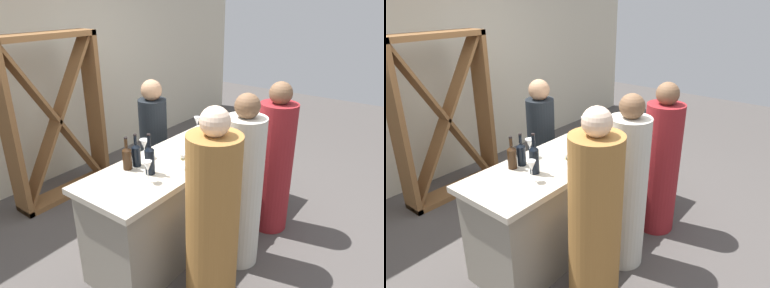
% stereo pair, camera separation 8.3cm
% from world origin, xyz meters
% --- Properties ---
extents(ground_plane, '(12.00, 12.00, 0.00)m').
position_xyz_m(ground_plane, '(0.00, 0.00, 0.00)').
color(ground_plane, '#4C4744').
extents(back_wall, '(8.00, 0.10, 2.80)m').
position_xyz_m(back_wall, '(0.00, 2.20, 1.40)').
color(back_wall, beige).
rests_on(back_wall, ground).
extents(bar_counter, '(2.33, 0.68, 0.91)m').
position_xyz_m(bar_counter, '(0.00, 0.00, 0.46)').
color(bar_counter, gray).
rests_on(bar_counter, ground).
extents(wine_rack, '(1.14, 0.28, 1.88)m').
position_xyz_m(wine_rack, '(-0.33, 1.65, 0.94)').
color(wine_rack, brown).
rests_on(wine_rack, ground).
extents(wine_bottle_leftmost_amber_brown, '(0.08, 0.08, 0.28)m').
position_xyz_m(wine_bottle_leftmost_amber_brown, '(-0.65, 0.18, 1.01)').
color(wine_bottle_leftmost_amber_brown, '#331E0F').
rests_on(wine_bottle_leftmost_amber_brown, bar_counter).
extents(wine_bottle_second_left_near_black, '(0.08, 0.08, 0.34)m').
position_xyz_m(wine_bottle_second_left_near_black, '(-0.60, -0.03, 1.04)').
color(wine_bottle_second_left_near_black, black).
rests_on(wine_bottle_second_left_near_black, bar_counter).
extents(wine_bottle_center_near_black, '(0.08, 0.08, 0.28)m').
position_xyz_m(wine_bottle_center_near_black, '(-0.56, 0.16, 1.01)').
color(wine_bottle_center_near_black, black).
rests_on(wine_bottle_center_near_black, bar_counter).
extents(wine_glass_near_left, '(0.08, 0.08, 0.16)m').
position_xyz_m(wine_glass_near_left, '(-0.07, -0.25, 1.02)').
color(wine_glass_near_left, white).
rests_on(wine_glass_near_left, bar_counter).
extents(wine_glass_near_center, '(0.07, 0.07, 0.15)m').
position_xyz_m(wine_glass_near_center, '(0.96, -0.23, 1.01)').
color(wine_glass_near_center, white).
rests_on(wine_glass_near_center, bar_counter).
extents(wine_glass_near_right, '(0.08, 0.08, 0.14)m').
position_xyz_m(wine_glass_near_right, '(-0.37, -0.19, 1.01)').
color(wine_glass_near_right, white).
rests_on(wine_glass_near_right, bar_counter).
extents(wine_glass_far_left, '(0.07, 0.07, 0.17)m').
position_xyz_m(wine_glass_far_left, '(-0.71, -0.10, 1.03)').
color(wine_glass_far_left, white).
rests_on(wine_glass_far_left, bar_counter).
extents(wine_glass_far_center, '(0.07, 0.07, 0.17)m').
position_xyz_m(wine_glass_far_center, '(0.37, 0.21, 1.03)').
color(wine_glass_far_center, white).
rests_on(wine_glass_far_center, bar_counter).
extents(wine_glass_far_right, '(0.08, 0.08, 0.17)m').
position_xyz_m(wine_glass_far_right, '(-0.40, 0.23, 1.03)').
color(wine_glass_far_right, white).
rests_on(wine_glass_far_right, bar_counter).
extents(water_pitcher, '(0.11, 0.11, 0.17)m').
position_xyz_m(water_pitcher, '(0.16, -0.22, 0.99)').
color(water_pitcher, silver).
rests_on(water_pitcher, bar_counter).
extents(person_left_guest, '(0.43, 0.43, 1.59)m').
position_xyz_m(person_left_guest, '(-0.64, -0.66, 0.73)').
color(person_left_guest, '#9E6B33').
rests_on(person_left_guest, ground).
extents(person_center_guest, '(0.38, 0.38, 1.52)m').
position_xyz_m(person_center_guest, '(0.55, -0.59, 0.70)').
color(person_center_guest, maroon).
rests_on(person_center_guest, ground).
extents(person_right_guest, '(0.38, 0.38, 1.55)m').
position_xyz_m(person_right_guest, '(-0.09, -0.59, 0.72)').
color(person_right_guest, beige).
rests_on(person_right_guest, ground).
extents(person_server_behind, '(0.38, 0.38, 1.43)m').
position_xyz_m(person_server_behind, '(0.22, 0.69, 0.67)').
color(person_server_behind, black).
rests_on(person_server_behind, ground).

